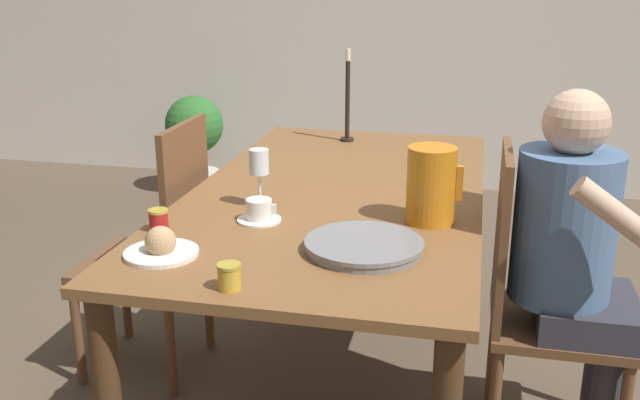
{
  "coord_description": "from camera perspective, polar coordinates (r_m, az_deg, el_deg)",
  "views": [
    {
      "loc": [
        0.46,
        -2.31,
        1.5
      ],
      "look_at": [
        0.0,
        -0.28,
        0.82
      ],
      "focal_mm": 40.0,
      "sensor_mm": 36.0,
      "label": 1
    }
  ],
  "objects": [
    {
      "name": "chair_opposite",
      "position": [
        2.73,
        -12.67,
        -3.65
      ],
      "size": [
        0.42,
        0.42,
        0.98
      ],
      "rotation": [
        0.0,
        0.0,
        1.57
      ],
      "color": "brown",
      "rests_on": "ground_plane"
    },
    {
      "name": "dining_table",
      "position": [
        2.49,
        1.41,
        -1.24
      ],
      "size": [
        0.98,
        1.86,
        0.77
      ],
      "color": "brown",
      "rests_on": "ground_plane"
    },
    {
      "name": "potted_plant",
      "position": [
        4.99,
        -9.98,
        5.11
      ],
      "size": [
        0.4,
        0.4,
        0.68
      ],
      "color": "beige",
      "rests_on": "ground_plane"
    },
    {
      "name": "candlestick_tall",
      "position": [
        3.14,
        2.21,
        7.65
      ],
      "size": [
        0.06,
        0.06,
        0.4
      ],
      "color": "black",
      "rests_on": "dining_table"
    },
    {
      "name": "person_seated",
      "position": [
        2.27,
        19.66,
        -3.76
      ],
      "size": [
        0.39,
        0.41,
        1.18
      ],
      "rotation": [
        0.0,
        0.0,
        -1.57
      ],
      "color": "#33333D",
      "rests_on": "ground_plane"
    },
    {
      "name": "ground_plane",
      "position": [
        2.79,
        1.3,
        -14.42
      ],
      "size": [
        20.0,
        20.0,
        0.0
      ],
      "primitive_type": "plane",
      "color": "brown"
    },
    {
      "name": "chair_person_side",
      "position": [
        2.36,
        16.79,
        -7.53
      ],
      "size": [
        0.42,
        0.42,
        0.98
      ],
      "rotation": [
        0.0,
        0.0,
        -1.57
      ],
      "color": "brown",
      "rests_on": "ground_plane"
    },
    {
      "name": "bread_plate",
      "position": [
        1.94,
        -12.61,
        -3.66
      ],
      "size": [
        0.2,
        0.2,
        0.08
      ],
      "color": "white",
      "rests_on": "dining_table"
    },
    {
      "name": "red_pitcher",
      "position": [
        2.14,
        8.88,
        1.21
      ],
      "size": [
        0.17,
        0.15,
        0.23
      ],
      "color": "orange",
      "rests_on": "dining_table"
    },
    {
      "name": "serving_tray",
      "position": [
        1.93,
        3.54,
        -3.68
      ],
      "size": [
        0.32,
        0.32,
        0.03
      ],
      "color": "gray",
      "rests_on": "dining_table"
    },
    {
      "name": "teacup_near_person",
      "position": [
        2.15,
        -4.89,
        -0.94
      ],
      "size": [
        0.13,
        0.13,
        0.07
      ],
      "color": "white",
      "rests_on": "dining_table"
    },
    {
      "name": "jam_jar_amber",
      "position": [
        1.71,
        -7.28,
        -5.99
      ],
      "size": [
        0.06,
        0.06,
        0.06
      ],
      "color": "gold",
      "rests_on": "dining_table"
    },
    {
      "name": "wine_glass_water",
      "position": [
        2.25,
        -4.9,
        2.84
      ],
      "size": [
        0.06,
        0.06,
        0.19
      ],
      "color": "white",
      "rests_on": "dining_table"
    },
    {
      "name": "jam_jar_red",
      "position": [
        2.12,
        -12.79,
        -1.49
      ],
      "size": [
        0.06,
        0.06,
        0.06
      ],
      "color": "#A81E1E",
      "rests_on": "dining_table"
    }
  ]
}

